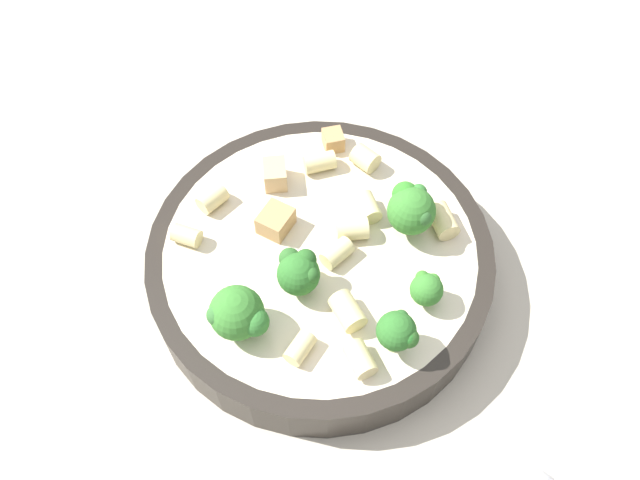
{
  "coord_description": "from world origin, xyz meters",
  "views": [
    {
      "loc": [
        -0.25,
        -0.04,
        0.44
      ],
      "look_at": [
        0.0,
        0.0,
        0.05
      ],
      "focal_mm": 35.0,
      "sensor_mm": 36.0,
      "label": 1
    }
  ],
  "objects_px": {
    "broccoli_floret_3": "(411,209)",
    "chicken_chunk_1": "(275,174)",
    "rigatoni_2": "(212,199)",
    "chicken_chunk_2": "(333,140)",
    "broccoli_floret_0": "(398,332)",
    "rigatoni_0": "(337,253)",
    "chicken_chunk_0": "(276,221)",
    "rigatoni_1": "(348,311)",
    "rigatoni_6": "(320,162)",
    "rigatoni_5": "(307,349)",
    "rigatoni_8": "(352,229)",
    "broccoli_floret_1": "(299,272)",
    "broccoli_floret_2": "(238,314)",
    "rigatoni_9": "(443,221)",
    "rigatoni_7": "(360,359)",
    "broccoli_floret_4": "(427,289)",
    "rigatoni_10": "(368,207)",
    "rigatoni_3": "(186,236)",
    "pasta_bowl": "(320,259)",
    "rigatoni_4": "(365,158)"
  },
  "relations": [
    {
      "from": "broccoli_floret_3",
      "to": "chicken_chunk_1",
      "type": "height_order",
      "value": "broccoli_floret_3"
    },
    {
      "from": "rigatoni_2",
      "to": "chicken_chunk_2",
      "type": "bearing_deg",
      "value": -47.97
    },
    {
      "from": "rigatoni_2",
      "to": "broccoli_floret_0",
      "type": "bearing_deg",
      "value": -122.96
    },
    {
      "from": "rigatoni_0",
      "to": "chicken_chunk_0",
      "type": "xyz_separation_m",
      "value": [
        0.02,
        0.05,
        0.0
      ]
    },
    {
      "from": "broccoli_floret_0",
      "to": "rigatoni_1",
      "type": "bearing_deg",
      "value": 63.7
    },
    {
      "from": "rigatoni_6",
      "to": "rigatoni_5",
      "type": "bearing_deg",
      "value": -174.01
    },
    {
      "from": "rigatoni_2",
      "to": "rigatoni_8",
      "type": "relative_size",
      "value": 0.94
    },
    {
      "from": "broccoli_floret_1",
      "to": "chicken_chunk_0",
      "type": "height_order",
      "value": "broccoli_floret_1"
    },
    {
      "from": "broccoli_floret_2",
      "to": "chicken_chunk_2",
      "type": "relative_size",
      "value": 2.39
    },
    {
      "from": "rigatoni_2",
      "to": "rigatoni_9",
      "type": "xyz_separation_m",
      "value": [
        0.01,
        -0.18,
        0.0
      ]
    },
    {
      "from": "rigatoni_7",
      "to": "chicken_chunk_2",
      "type": "xyz_separation_m",
      "value": [
        0.19,
        0.05,
        -0.0
      ]
    },
    {
      "from": "broccoli_floret_4",
      "to": "rigatoni_5",
      "type": "height_order",
      "value": "broccoli_floret_4"
    },
    {
      "from": "rigatoni_2",
      "to": "rigatoni_5",
      "type": "relative_size",
      "value": 1.02
    },
    {
      "from": "rigatoni_10",
      "to": "rigatoni_9",
      "type": "bearing_deg",
      "value": -94.31
    },
    {
      "from": "rigatoni_3",
      "to": "rigatoni_10",
      "type": "distance_m",
      "value": 0.14
    },
    {
      "from": "rigatoni_2",
      "to": "rigatoni_7",
      "type": "distance_m",
      "value": 0.17
    },
    {
      "from": "broccoli_floret_1",
      "to": "rigatoni_9",
      "type": "relative_size",
      "value": 1.34
    },
    {
      "from": "broccoli_floret_0",
      "to": "rigatoni_3",
      "type": "relative_size",
      "value": 1.78
    },
    {
      "from": "broccoli_floret_1",
      "to": "rigatoni_10",
      "type": "height_order",
      "value": "broccoli_floret_1"
    },
    {
      "from": "pasta_bowl",
      "to": "rigatoni_7",
      "type": "height_order",
      "value": "rigatoni_7"
    },
    {
      "from": "rigatoni_10",
      "to": "chicken_chunk_2",
      "type": "distance_m",
      "value": 0.08
    },
    {
      "from": "rigatoni_8",
      "to": "rigatoni_10",
      "type": "relative_size",
      "value": 1.04
    },
    {
      "from": "pasta_bowl",
      "to": "broccoli_floret_1",
      "type": "height_order",
      "value": "broccoli_floret_1"
    },
    {
      "from": "rigatoni_6",
      "to": "broccoli_floret_2",
      "type": "bearing_deg",
      "value": 168.46
    },
    {
      "from": "rigatoni_1",
      "to": "rigatoni_5",
      "type": "relative_size",
      "value": 1.17
    },
    {
      "from": "pasta_bowl",
      "to": "broccoli_floret_2",
      "type": "height_order",
      "value": "broccoli_floret_2"
    },
    {
      "from": "rigatoni_5",
      "to": "rigatoni_9",
      "type": "height_order",
      "value": "rigatoni_9"
    },
    {
      "from": "rigatoni_7",
      "to": "pasta_bowl",
      "type": "bearing_deg",
      "value": 24.9
    },
    {
      "from": "rigatoni_9",
      "to": "broccoli_floret_2",
      "type": "bearing_deg",
      "value": 129.1
    },
    {
      "from": "rigatoni_7",
      "to": "broccoli_floret_4",
      "type": "bearing_deg",
      "value": -35.31
    },
    {
      "from": "broccoli_floret_2",
      "to": "chicken_chunk_0",
      "type": "xyz_separation_m",
      "value": [
        0.09,
        -0.01,
        -0.01
      ]
    },
    {
      "from": "pasta_bowl",
      "to": "broccoli_floret_3",
      "type": "bearing_deg",
      "value": -66.96
    },
    {
      "from": "rigatoni_4",
      "to": "broccoli_floret_1",
      "type": "bearing_deg",
      "value": 164.72
    },
    {
      "from": "rigatoni_10",
      "to": "broccoli_floret_1",
      "type": "bearing_deg",
      "value": 150.71
    },
    {
      "from": "broccoli_floret_4",
      "to": "rigatoni_4",
      "type": "relative_size",
      "value": 1.39
    },
    {
      "from": "chicken_chunk_2",
      "to": "rigatoni_0",
      "type": "bearing_deg",
      "value": -170.29
    },
    {
      "from": "broccoli_floret_0",
      "to": "rigatoni_8",
      "type": "bearing_deg",
      "value": 25.29
    },
    {
      "from": "broccoli_floret_3",
      "to": "rigatoni_5",
      "type": "relative_size",
      "value": 1.98
    },
    {
      "from": "rigatoni_4",
      "to": "chicken_chunk_0",
      "type": "distance_m",
      "value": 0.09
    },
    {
      "from": "broccoli_floret_4",
      "to": "rigatoni_3",
      "type": "relative_size",
      "value": 1.35
    },
    {
      "from": "broccoli_floret_4",
      "to": "chicken_chunk_1",
      "type": "xyz_separation_m",
      "value": [
        0.09,
        0.13,
        -0.01
      ]
    },
    {
      "from": "broccoli_floret_2",
      "to": "rigatoni_5",
      "type": "bearing_deg",
      "value": -102.9
    },
    {
      "from": "broccoli_floret_3",
      "to": "rigatoni_1",
      "type": "xyz_separation_m",
      "value": [
        -0.08,
        0.04,
        -0.02
      ]
    },
    {
      "from": "rigatoni_2",
      "to": "rigatoni_9",
      "type": "relative_size",
      "value": 0.86
    },
    {
      "from": "chicken_chunk_2",
      "to": "chicken_chunk_0",
      "type": "bearing_deg",
      "value": 160.91
    },
    {
      "from": "broccoli_floret_2",
      "to": "rigatoni_0",
      "type": "relative_size",
      "value": 1.8
    },
    {
      "from": "rigatoni_1",
      "to": "broccoli_floret_1",
      "type": "bearing_deg",
      "value": 62.6
    },
    {
      "from": "rigatoni_3",
      "to": "rigatoni_8",
      "type": "distance_m",
      "value": 0.12
    },
    {
      "from": "rigatoni_3",
      "to": "rigatoni_8",
      "type": "relative_size",
      "value": 0.87
    },
    {
      "from": "broccoli_floret_2",
      "to": "broccoli_floret_1",
      "type": "bearing_deg",
      "value": -41.0
    }
  ]
}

